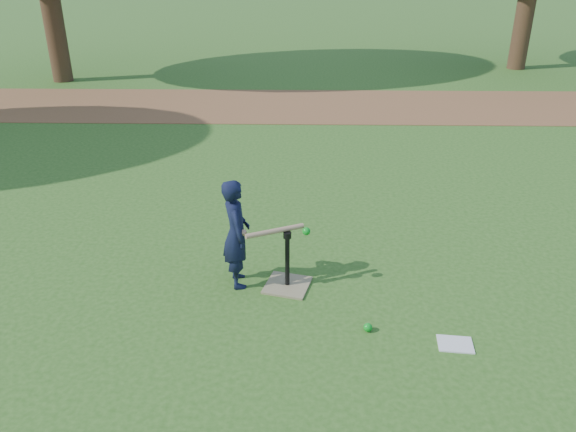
{
  "coord_description": "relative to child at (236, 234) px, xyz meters",
  "views": [
    {
      "loc": [
        0.25,
        -4.74,
        3.09
      ],
      "look_at": [
        0.13,
        0.43,
        0.65
      ],
      "focal_mm": 35.0,
      "sensor_mm": 36.0,
      "label": 1
    }
  ],
  "objects": [
    {
      "name": "wiffle_ball_ground",
      "position": [
        1.25,
        -0.79,
        -0.53
      ],
      "size": [
        0.08,
        0.08,
        0.08
      ],
      "primitive_type": "sphere",
      "color": "#0D921D",
      "rests_on": "ground"
    },
    {
      "name": "batting_tee",
      "position": [
        0.51,
        -0.06,
        -0.46
      ],
      "size": [
        0.53,
        0.53,
        0.61
      ],
      "color": "#847854",
      "rests_on": "ground"
    },
    {
      "name": "child",
      "position": [
        0.0,
        0.0,
        0.0
      ],
      "size": [
        0.37,
        0.47,
        1.13
      ],
      "primitive_type": "imported",
      "rotation": [
        0.0,
        0.0,
        1.82
      ],
      "color": "black",
      "rests_on": "ground"
    },
    {
      "name": "dirt_strip",
      "position": [
        0.37,
        7.32,
        -0.56
      ],
      "size": [
        24.0,
        3.0,
        0.01
      ],
      "primitive_type": "cube",
      "color": "brown",
      "rests_on": "ground"
    },
    {
      "name": "ground",
      "position": [
        0.37,
        -0.18,
        -0.57
      ],
      "size": [
        80.0,
        80.0,
        0.0
      ],
      "primitive_type": "plane",
      "color": "#285116",
      "rests_on": "ground"
    },
    {
      "name": "clipboard",
      "position": [
        1.99,
        -0.97,
        -0.56
      ],
      "size": [
        0.32,
        0.26,
        0.01
      ],
      "primitive_type": "cube",
      "rotation": [
        0.0,
        0.0,
        -0.1
      ],
      "color": "silver",
      "rests_on": "ground"
    },
    {
      "name": "swing_action",
      "position": [
        0.42,
        -0.08,
        0.07
      ],
      "size": [
        0.68,
        0.3,
        0.09
      ],
      "color": "#A37F5F",
      "rests_on": "ground"
    }
  ]
}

